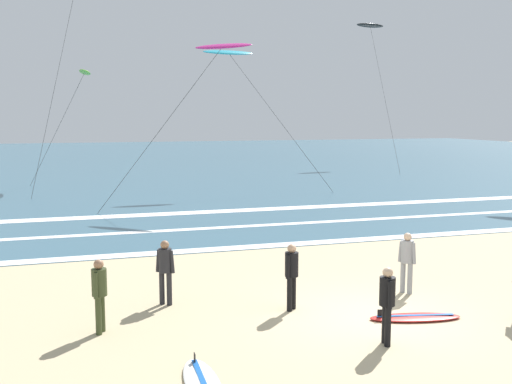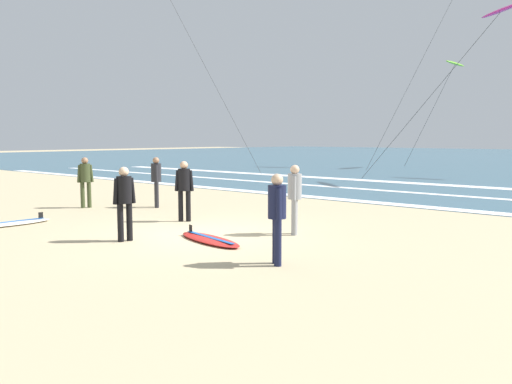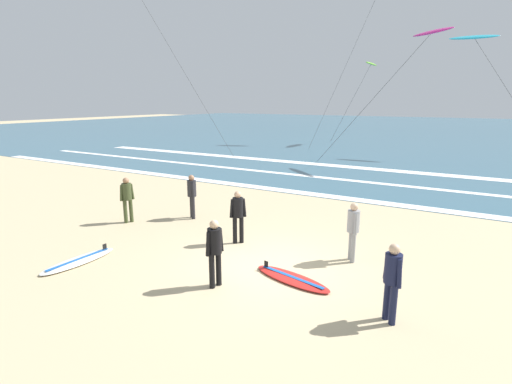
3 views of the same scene
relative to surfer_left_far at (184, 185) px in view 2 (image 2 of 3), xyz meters
name	(u,v)px [view 2 (image 2 of 3)]	position (x,y,z in m)	size (l,w,h in m)	color
ground_plane	(196,234)	(1.59, -1.06, -0.96)	(160.00, 160.00, 0.00)	tan
wave_foam_shoreline	(373,202)	(1.84, 6.88, -0.94)	(52.96, 0.69, 0.01)	white
wave_foam_mid_break	(410,192)	(1.40, 10.77, -0.94)	(52.13, 0.51, 0.01)	white
wave_foam_outer_break	(458,186)	(1.79, 14.93, -0.94)	(48.74, 1.01, 0.01)	white
surfer_left_far	(184,185)	(0.00, 0.00, 0.00)	(0.43, 0.41, 1.60)	black
surfer_background_far	(156,177)	(-2.80, 1.28, 0.00)	(0.47, 0.37, 1.60)	#232328
surfer_right_near	(277,211)	(4.83, -2.11, 0.00)	(0.44, 0.41, 1.60)	#141938
surfer_foreground_main	(295,193)	(3.34, 0.40, 0.00)	(0.35, 0.48, 1.60)	gray
surfer_mid_group	(85,178)	(-4.42, -0.24, 0.00)	(0.32, 0.50, 1.60)	#384223
surfer_left_near	(124,197)	(1.06, -2.62, 0.00)	(0.32, 0.51, 1.60)	black
surfboard_right_spare	(9,224)	(-2.87, -3.35, -0.91)	(0.67, 2.12, 0.25)	silver
surfboard_foreground_flat	(210,239)	(2.46, -1.45, -0.91)	(2.18, 1.04, 0.25)	red
kite_lime_mid_center	(455,64)	(-3.84, 29.06, 6.50)	(4.17, 3.21, 7.70)	#70C628
kite_magenta_far_right	(502,11)	(2.65, 17.26, 7.12)	(7.98, 2.65, 8.34)	#CC2384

